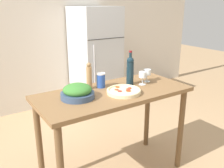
{
  "coord_description": "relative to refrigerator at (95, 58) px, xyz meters",
  "views": [
    {
      "loc": [
        -1.18,
        -1.77,
        1.66
      ],
      "look_at": [
        0.0,
        0.03,
        0.96
      ],
      "focal_mm": 40.0,
      "sensor_mm": 36.0,
      "label": 1
    }
  ],
  "objects": [
    {
      "name": "refrigerator",
      "position": [
        0.0,
        0.0,
        0.0
      ],
      "size": [
        0.64,
        0.74,
        1.61
      ],
      "color": "#B7BCC1",
      "rests_on": "ground_plane"
    },
    {
      "name": "salt_canister",
      "position": [
        -0.8,
        -1.53,
        0.16
      ],
      "size": [
        0.08,
        0.08,
        0.14
      ],
      "color": "#284CA3",
      "rests_on": "prep_counter"
    },
    {
      "name": "pepper_mill",
      "position": [
        -0.92,
        -1.51,
        0.21
      ],
      "size": [
        0.05,
        0.05,
        0.25
      ],
      "color": "#AD7F51",
      "rests_on": "prep_counter"
    },
    {
      "name": "wine_glass_near",
      "position": [
        -0.42,
        -1.69,
        0.18
      ],
      "size": [
        0.07,
        0.07,
        0.13
      ],
      "color": "silver",
      "rests_on": "prep_counter"
    },
    {
      "name": "wine_glass_far",
      "position": [
        -0.33,
        -1.64,
        0.19
      ],
      "size": [
        0.07,
        0.07,
        0.13
      ],
      "color": "silver",
      "rests_on": "prep_counter"
    },
    {
      "name": "salad_bowl",
      "position": [
        -1.11,
        -1.67,
        0.15
      ],
      "size": [
        0.28,
        0.28,
        0.13
      ],
      "color": "#384C6B",
      "rests_on": "prep_counter"
    },
    {
      "name": "wine_bottle",
      "position": [
        -0.53,
        -1.62,
        0.24
      ],
      "size": [
        0.07,
        0.07,
        0.33
      ],
      "color": "#142833",
      "rests_on": "prep_counter"
    },
    {
      "name": "prep_counter",
      "position": [
        -0.76,
        -1.7,
        -0.04
      ],
      "size": [
        1.41,
        0.63,
        0.9
      ],
      "color": "brown",
      "rests_on": "ground_plane"
    },
    {
      "name": "wall_back",
      "position": [
        -0.76,
        0.4,
        0.5
      ],
      "size": [
        6.4,
        0.06,
        2.6
      ],
      "color": "silver",
      "rests_on": "ground_plane"
    },
    {
      "name": "homemade_pizza",
      "position": [
        -0.72,
        -1.79,
        0.11
      ],
      "size": [
        0.3,
        0.3,
        0.04
      ],
      "color": "beige",
      "rests_on": "prep_counter"
    }
  ]
}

